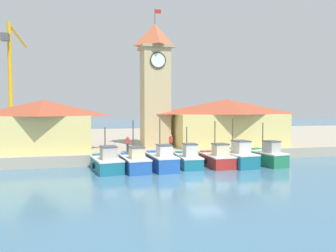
# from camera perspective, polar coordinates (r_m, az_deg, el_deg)

# --- Properties ---
(ground_plane) EXTENTS (300.00, 300.00, 0.00)m
(ground_plane) POSITION_cam_1_polar(r_m,az_deg,el_deg) (25.15, 6.67, -9.06)
(ground_plane) COLOR teal
(quay_wharf) EXTENTS (120.00, 40.00, 1.05)m
(quay_wharf) POSITION_cam_1_polar(r_m,az_deg,el_deg) (51.36, -4.44, -2.30)
(quay_wharf) COLOR #A89E89
(quay_wharf) RESTS_ON ground
(fishing_boat_far_left) EXTENTS (2.64, 4.63, 3.68)m
(fishing_boat_far_left) POSITION_cam_1_polar(r_m,az_deg,el_deg) (28.06, -10.62, -6.28)
(fishing_boat_far_left) COLOR #196B7F
(fishing_boat_far_left) RESTS_ON ground
(fishing_boat_left_outer) EXTENTS (2.21, 4.54, 4.28)m
(fishing_boat_left_outer) POSITION_cam_1_polar(r_m,az_deg,el_deg) (27.93, -5.80, -6.28)
(fishing_boat_left_outer) COLOR #2356A8
(fishing_boat_left_outer) RESTS_ON ground
(fishing_boat_left_inner) EXTENTS (2.12, 4.51, 4.39)m
(fishing_boat_left_inner) POSITION_cam_1_polar(r_m,az_deg,el_deg) (28.35, -1.08, -6.03)
(fishing_boat_left_inner) COLOR #2356A8
(fishing_boat_left_inner) RESTS_ON ground
(fishing_boat_mid_left) EXTENTS (2.05, 4.38, 3.59)m
(fishing_boat_mid_left) POSITION_cam_1_polar(r_m,az_deg,el_deg) (29.69, 3.54, -5.77)
(fishing_boat_mid_left) COLOR #196B7F
(fishing_boat_mid_left) RESTS_ON ground
(fishing_boat_center) EXTENTS (2.17, 4.20, 4.13)m
(fishing_boat_center) POSITION_cam_1_polar(r_m,az_deg,el_deg) (30.23, 8.57, -5.62)
(fishing_boat_center) COLOR #AD2823
(fishing_boat_center) RESTS_ON ground
(fishing_boat_mid_right) EXTENTS (2.47, 5.07, 4.35)m
(fishing_boat_mid_right) POSITION_cam_1_polar(r_m,az_deg,el_deg) (31.00, 11.80, -5.28)
(fishing_boat_mid_right) COLOR #196B7F
(fishing_boat_mid_right) RESTS_ON ground
(fishing_boat_right_inner) EXTENTS (2.42, 4.46, 3.96)m
(fishing_boat_right_inner) POSITION_cam_1_polar(r_m,az_deg,el_deg) (32.06, 16.78, -5.10)
(fishing_boat_right_inner) COLOR #237A4C
(fishing_boat_right_inner) RESTS_ON ground
(clock_tower) EXTENTS (3.45, 3.45, 15.28)m
(clock_tower) POSITION_cam_1_polar(r_m,az_deg,el_deg) (37.03, -2.28, 7.70)
(clock_tower) COLOR tan
(clock_tower) RESTS_ON quay_wharf
(warehouse_left) EXTENTS (9.41, 5.97, 5.08)m
(warehouse_left) POSITION_cam_1_polar(r_m,az_deg,el_deg) (34.49, -20.85, 0.15)
(warehouse_left) COLOR #E5D17A
(warehouse_left) RESTS_ON quay_wharf
(warehouse_right) EXTENTS (13.08, 6.64, 5.33)m
(warehouse_right) POSITION_cam_1_polar(r_m,az_deg,el_deg) (38.53, 10.28, 0.74)
(warehouse_right) COLOR #E5D17A
(warehouse_right) RESTS_ON quay_wharf
(port_crane_near) EXTENTS (2.36, 7.93, 16.16)m
(port_crane_near) POSITION_cam_1_polar(r_m,az_deg,el_deg) (50.67, -25.68, 4.91)
(port_crane_near) COLOR #976E11
(port_crane_near) RESTS_ON quay_wharf
(dock_worker_near_tower) EXTENTS (0.34, 0.22, 1.62)m
(dock_worker_near_tower) POSITION_cam_1_polar(r_m,az_deg,el_deg) (32.76, 0.50, -2.88)
(dock_worker_near_tower) COLOR #33333D
(dock_worker_near_tower) RESTS_ON quay_wharf
(dock_worker_along_quay) EXTENTS (0.34, 0.22, 1.62)m
(dock_worker_along_quay) POSITION_cam_1_polar(r_m,az_deg,el_deg) (31.73, -7.05, -3.09)
(dock_worker_along_quay) COLOR #33333D
(dock_worker_along_quay) RESTS_ON quay_wharf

